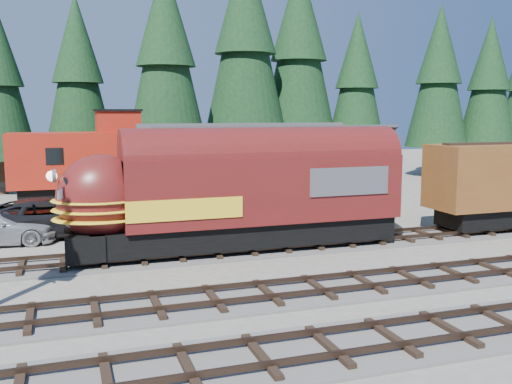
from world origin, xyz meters
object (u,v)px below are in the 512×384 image
object	(u,v)px
depot	(263,167)
pickup_truck_a	(48,218)
caboose	(102,163)
locomotive	(229,198)

from	to	relation	value
depot	pickup_truck_a	world-z (taller)	depot
caboose	locomotive	bearing A→B (deg)	-73.16
locomotive	depot	bearing A→B (deg)	59.86
caboose	pickup_truck_a	world-z (taller)	caboose
depot	caboose	distance (m)	10.98
pickup_truck_a	caboose	bearing A→B (deg)	-25.92
locomotive	pickup_truck_a	size ratio (longest dim) A/B	2.19
locomotive	caboose	xyz separation A→B (m)	(-4.24, 14.00, 0.42)
locomotive	caboose	world-z (taller)	caboose
depot	pickup_truck_a	xyz separation A→B (m)	(-11.10, -0.78, -2.03)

